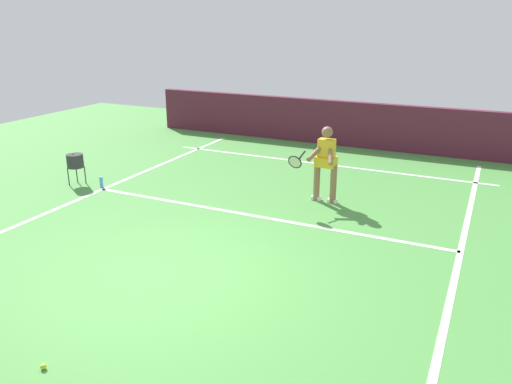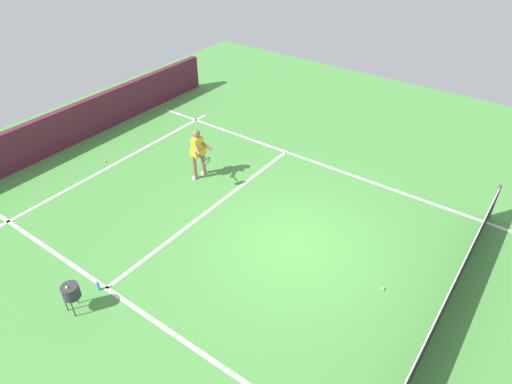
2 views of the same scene
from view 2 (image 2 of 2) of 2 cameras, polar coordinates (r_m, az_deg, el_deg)
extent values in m
plane|color=#4C9342|center=(11.17, 4.95, -6.67)|extent=(23.67, 23.67, 0.00)
cube|color=#561E33|center=(16.26, -22.55, 7.86)|extent=(12.35, 0.24, 1.29)
cube|color=white|center=(14.90, -17.20, 3.67)|extent=(8.35, 0.10, 0.01)
cube|color=white|center=(12.36, -5.41, -1.86)|extent=(7.35, 0.10, 0.01)
cube|color=white|center=(13.84, 12.99, 1.81)|extent=(0.10, 16.21, 0.01)
cube|color=white|center=(9.22, -7.86, -19.14)|extent=(0.10, 16.21, 0.01)
cylinder|color=#4C4C51|center=(13.21, 28.14, -1.07)|extent=(0.08, 0.08, 1.02)
cube|color=#232326|center=(10.10, 23.31, -12.38)|extent=(7.87, 0.02, 0.90)
cube|color=white|center=(9.78, 23.96, -10.50)|extent=(7.87, 0.02, 0.04)
cylinder|color=#8C6647|center=(13.58, -6.73, 3.78)|extent=(0.13, 0.13, 0.78)
cylinder|color=#8C6647|center=(13.38, -7.84, 3.15)|extent=(0.13, 0.13, 0.78)
cube|color=white|center=(13.76, -6.64, 2.54)|extent=(0.20, 0.10, 0.08)
cube|color=white|center=(13.57, -7.73, 1.91)|extent=(0.20, 0.10, 0.08)
cube|color=gold|center=(13.15, -7.50, 5.87)|extent=(0.34, 0.23, 0.52)
cube|color=gold|center=(13.24, -7.43, 5.12)|extent=(0.42, 0.31, 0.20)
sphere|color=#8C6647|center=(12.95, -7.63, 7.41)|extent=(0.22, 0.22, 0.22)
cylinder|color=#8C6647|center=(13.12, -6.57, 5.99)|extent=(0.25, 0.48, 0.37)
cylinder|color=#8C6647|center=(12.95, -7.53, 5.48)|extent=(0.31, 0.46, 0.37)
cylinder|color=black|center=(12.69, -7.30, 4.61)|extent=(0.06, 0.30, 0.14)
torus|color=black|center=(12.53, -6.34, 3.92)|extent=(0.29, 0.14, 0.28)
cylinder|color=beige|center=(12.53, -6.34, 3.92)|extent=(0.25, 0.11, 0.23)
sphere|color=#D1E533|center=(10.44, 15.91, -11.78)|extent=(0.07, 0.07, 0.07)
sphere|color=#D1E533|center=(15.00, -18.73, 3.72)|extent=(0.07, 0.07, 0.07)
cylinder|color=#333338|center=(10.05, -22.57, -11.64)|extent=(0.36, 0.36, 0.30)
cylinder|color=#333338|center=(10.18, -22.28, -13.73)|extent=(0.02, 0.02, 0.40)
cylinder|color=#333338|center=(10.41, -21.97, -12.26)|extent=(0.02, 0.02, 0.40)
cylinder|color=#333338|center=(10.34, -23.10, -13.02)|extent=(0.02, 0.02, 0.40)
sphere|color=#D1E533|center=(9.92, -23.01, -11.16)|extent=(0.07, 0.07, 0.07)
cylinder|color=#4C9EE5|center=(10.58, -19.51, -11.21)|extent=(0.07, 0.07, 0.24)
camera|label=1|loc=(11.89, 40.85, 7.62)|focal=35.92mm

